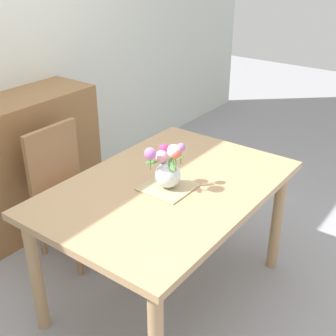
# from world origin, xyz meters

# --- Properties ---
(ground_plane) EXTENTS (12.00, 12.00, 0.00)m
(ground_plane) POSITION_xyz_m (0.00, 0.00, 0.00)
(ground_plane) COLOR #939399
(dining_table) EXTENTS (1.43, 0.98, 0.77)m
(dining_table) POSITION_xyz_m (0.00, 0.00, 0.67)
(dining_table) COLOR tan
(dining_table) RESTS_ON ground_plane
(chair_far) EXTENTS (0.42, 0.42, 0.90)m
(chair_far) POSITION_xyz_m (-0.02, 0.83, 0.52)
(chair_far) COLOR #9E7047
(chair_far) RESTS_ON ground_plane
(dresser) EXTENTS (1.40, 0.47, 1.00)m
(dresser) POSITION_xyz_m (-0.11, 1.33, 0.50)
(dresser) COLOR olive
(dresser) RESTS_ON ground_plane
(placemat) EXTENTS (0.26, 0.26, 0.01)m
(placemat) POSITION_xyz_m (-0.02, -0.02, 0.78)
(placemat) COLOR tan
(placemat) RESTS_ON dining_table
(flower_vase) EXTENTS (0.20, 0.18, 0.26)m
(flower_vase) POSITION_xyz_m (-0.03, -0.02, 0.90)
(flower_vase) COLOR silver
(flower_vase) RESTS_ON placemat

